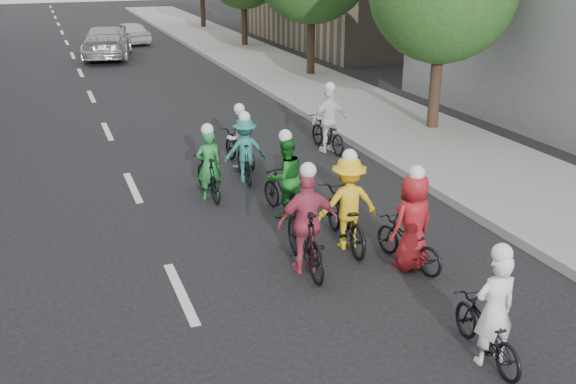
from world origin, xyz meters
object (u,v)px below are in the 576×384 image
cyclist_1 (285,183)px  cyclist_0 (489,323)px  follow_car_lead (107,42)px  follow_car_trail (130,33)px  cyclist_2 (346,211)px  cyclist_4 (411,232)px  cyclist_6 (239,144)px  cyclist_3 (306,231)px  cyclist_7 (245,154)px  cyclist_8 (328,128)px  cyclist_5 (208,172)px

cyclist_1 → cyclist_0: bearing=86.0°
follow_car_lead → follow_car_trail: follow_car_lead is taller
cyclist_2 → cyclist_4: cyclist_2 is taller
cyclist_6 → cyclist_3: bearing=76.6°
cyclist_7 → cyclist_3: bearing=91.0°
cyclist_8 → follow_car_lead: cyclist_8 is taller
cyclist_6 → cyclist_8: size_ratio=0.93×
cyclist_8 → follow_car_lead: bearing=-82.5°
cyclist_0 → cyclist_2: size_ratio=0.85×
follow_car_trail → cyclist_4: bearing=79.7°
cyclist_1 → cyclist_5: bearing=-63.6°
cyclist_3 → cyclist_5: bearing=-75.8°
cyclist_2 → cyclist_7: size_ratio=1.21×
cyclist_0 → follow_car_trail: bearing=-84.5°
cyclist_1 → follow_car_trail: 25.91m
cyclist_2 → cyclist_4: (0.64, -1.10, -0.03)m
cyclist_5 → cyclist_7: size_ratio=1.01×
cyclist_4 → follow_car_trail: bearing=-100.7°
cyclist_8 → follow_car_trail: size_ratio=0.51×
cyclist_1 → cyclist_8: cyclist_8 is taller
cyclist_1 → cyclist_3: bearing=66.2°
cyclist_7 → follow_car_trail: bearing=-86.1°
cyclist_3 → cyclist_6: 5.60m
cyclist_5 → cyclist_1: bearing=124.8°
follow_car_trail → cyclist_1: bearing=77.2°
cyclist_6 → follow_car_lead: (-1.11, 17.96, 0.20)m
cyclist_6 → cyclist_7: (-0.20, -1.06, 0.08)m
cyclist_5 → cyclist_7: (1.03, 0.73, 0.06)m
cyclist_0 → cyclist_8: 9.25m
cyclist_6 → cyclist_7: bearing=71.9°
cyclist_1 → follow_car_trail: cyclist_1 is taller
cyclist_3 → cyclist_5: cyclist_3 is taller
cyclist_4 → cyclist_7: size_ratio=1.10×
follow_car_lead → cyclist_5: bearing=100.4°
cyclist_5 → cyclist_7: 1.27m
cyclist_2 → cyclist_6: size_ratio=1.16×
cyclist_6 → follow_car_trail: cyclist_6 is taller
cyclist_0 → cyclist_5: 7.15m
cyclist_5 → follow_car_trail: 24.49m
cyclist_1 → follow_car_trail: (0.69, 25.90, -0.07)m
cyclist_3 → follow_car_lead: (-0.54, 23.54, 0.06)m
cyclist_6 → cyclist_5: bearing=48.0°
cyclist_1 → cyclist_3: (-0.50, -2.29, 0.02)m
cyclist_1 → cyclist_4: 3.03m
cyclist_8 → cyclist_6: bearing=4.0°
cyclist_5 → cyclist_0: bearing=102.0°
follow_car_lead → follow_car_trail: bearing=-99.6°
cyclist_4 → cyclist_1: bearing=-79.2°
cyclist_0 → cyclist_6: size_ratio=0.98×
cyclist_2 → cyclist_7: bearing=-74.4°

